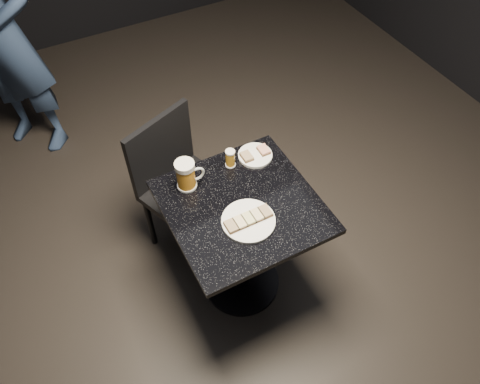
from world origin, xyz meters
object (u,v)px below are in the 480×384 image
object	(u,v)px
beer_mug	(186,175)
beer_tumbler	(230,158)
table	(242,234)
chair	(180,181)
plate_small	(255,155)
plate_large	(248,221)

from	to	relation	value
beer_mug	beer_tumbler	bearing A→B (deg)	5.80
beer_mug	beer_tumbler	distance (m)	0.25
table	beer_tumbler	bearing A→B (deg)	74.91
beer_tumbler	chair	distance (m)	0.43
plate_small	beer_mug	world-z (taller)	beer_mug
table	beer_mug	size ratio (longest dim) A/B	4.75
beer_tumbler	plate_small	bearing A→B (deg)	-2.37
plate_small	chair	distance (m)	0.49
plate_small	beer_tumbler	size ratio (longest dim) A/B	1.80
table	beer_mug	xyz separation A→B (m)	(-0.18, 0.23, 0.32)
plate_large	chair	distance (m)	0.64
chair	beer_tumbler	bearing A→B (deg)	-47.64
plate_small	beer_tumbler	distance (m)	0.15
plate_large	beer_mug	world-z (taller)	beer_mug
plate_large	table	size ratio (longest dim) A/B	0.33
beer_tumbler	chair	world-z (taller)	chair
beer_tumbler	chair	bearing A→B (deg)	132.36
plate_large	plate_small	bearing A→B (deg)	56.70
beer_mug	beer_tumbler	size ratio (longest dim) A/B	1.61
beer_mug	plate_small	bearing A→B (deg)	2.85
plate_large	table	bearing A→B (deg)	78.14
plate_small	chair	size ratio (longest dim) A/B	0.20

